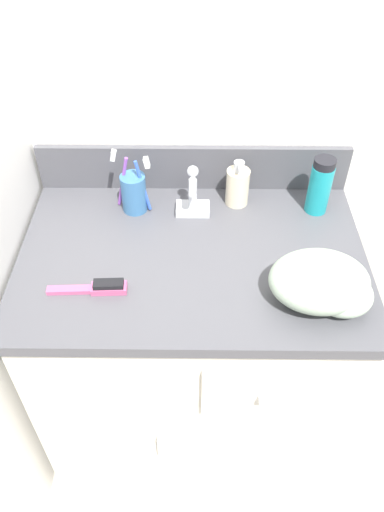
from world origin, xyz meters
TOP-DOWN VIEW (x-y plane):
  - ground_plane at (0.00, 0.00)m, footprint 6.00×6.00m
  - wall_back at (0.00, 0.34)m, footprint 1.04×0.08m
  - vanity at (-0.00, -0.00)m, footprint 0.86×0.59m
  - backsplash at (0.00, 0.28)m, footprint 0.86×0.02m
  - sink_faucet at (0.00, 0.16)m, footprint 0.09×0.09m
  - toothbrush_cup at (-0.16, 0.18)m, footprint 0.10×0.07m
  - soap_dispenser at (0.12, 0.21)m, footprint 0.06×0.07m
  - shaving_cream_can at (0.33, 0.18)m, footprint 0.06×0.06m
  - hairbrush at (-0.21, -0.13)m, footprint 0.18×0.04m
  - hand_towel at (0.29, -0.15)m, footprint 0.23×0.18m

SIDE VIEW (x-z plane):
  - ground_plane at x=0.00m, z-range 0.00..0.00m
  - vanity at x=0.00m, z-range 0.02..0.78m
  - hairbrush at x=-0.21m, z-range 0.76..0.79m
  - sink_faucet at x=0.00m, z-range 0.74..0.88m
  - hand_towel at x=0.29m, z-range 0.76..0.87m
  - soap_dispenser at x=0.12m, z-range 0.75..0.88m
  - toothbrush_cup at x=-0.16m, z-range 0.73..0.91m
  - backsplash at x=0.00m, z-range 0.76..0.89m
  - shaving_cream_can at x=0.33m, z-range 0.76..0.92m
  - wall_back at x=0.00m, z-range 0.00..2.20m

